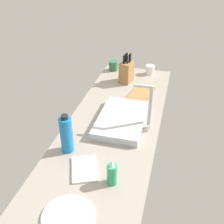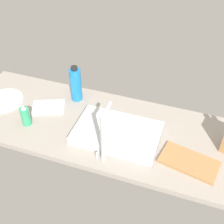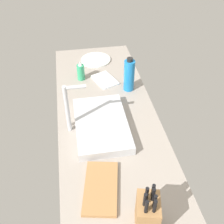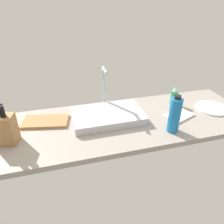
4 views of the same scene
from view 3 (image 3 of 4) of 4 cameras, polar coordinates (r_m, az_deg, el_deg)
The scene contains 9 objects.
countertop_slab at distance 163.86cm, azimuth -0.59°, elevation -2.70°, with size 191.63×61.25×3.50cm, color gray.
sink_basin at distance 157.82cm, azimuth -2.26°, elevation -2.65°, with size 47.35×29.90×5.15cm, color #B7BABF.
faucet at distance 148.59cm, azimuth -9.10°, elevation 1.23°, with size 5.50×12.37×30.83cm.
knife_block at distance 116.54cm, azimuth 7.46°, elevation -20.51°, with size 13.95×11.63×24.51cm.
cutting_board at distance 132.25cm, azimuth -2.37°, elevation -15.62°, with size 29.24×15.47×1.80cm, color #9E7042.
soap_bottle at distance 197.46cm, azimuth -6.60°, elevation 8.44°, with size 5.37×5.37×14.29cm.
water_bottle at distance 183.25cm, azimuth 3.63°, elevation 7.75°, with size 7.25×7.25×24.24cm.
dinner_plate at distance 222.46cm, azimuth -3.44°, elevation 10.94°, with size 23.64×23.64×1.20cm, color silver.
dish_towel at distance 197.54cm, azimuth -1.51°, elevation 6.78°, with size 19.47×13.15×1.20cm, color white.
Camera 3 is at (-117.51, 18.38, 114.46)cm, focal length 43.36 mm.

